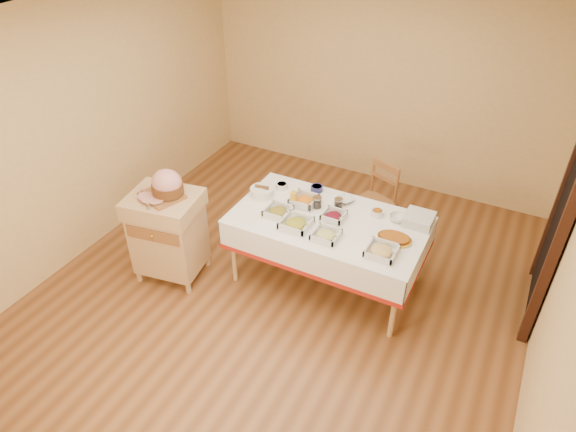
% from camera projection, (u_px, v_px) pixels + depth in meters
% --- Properties ---
extents(room_shell, '(5.00, 5.00, 5.00)m').
position_uv_depth(room_shell, '(286.00, 177.00, 4.41)').
color(room_shell, brown).
rests_on(room_shell, ground).
extents(doorway, '(0.09, 1.10, 2.20)m').
position_uv_depth(doorway, '(565.00, 209.00, 4.34)').
color(doorway, black).
rests_on(doorway, ground).
extents(dining_table, '(1.82, 1.02, 0.76)m').
position_uv_depth(dining_table, '(328.00, 233.00, 4.92)').
color(dining_table, tan).
rests_on(dining_table, ground).
extents(butcher_cart, '(0.74, 0.65, 0.94)m').
position_uv_depth(butcher_cart, '(168.00, 231.00, 5.05)').
color(butcher_cart, tan).
rests_on(butcher_cart, ground).
extents(dining_chair, '(0.50, 0.48, 0.87)m').
position_uv_depth(dining_chair, '(375.00, 200.00, 5.66)').
color(dining_chair, '#935D30').
rests_on(dining_chair, ground).
extents(ham_on_board, '(0.41, 0.39, 0.27)m').
position_uv_depth(ham_on_board, '(166.00, 186.00, 4.76)').
color(ham_on_board, '#935D30').
rests_on(ham_on_board, butcher_cart).
extents(serving_dish_a, '(0.24, 0.23, 0.10)m').
position_uv_depth(serving_dish_a, '(278.00, 212.00, 4.87)').
color(serving_dish_a, silver).
rests_on(serving_dish_a, dining_table).
extents(serving_dish_b, '(0.26, 0.26, 0.11)m').
position_uv_depth(serving_dish_b, '(296.00, 224.00, 4.71)').
color(serving_dish_b, silver).
rests_on(serving_dish_b, dining_table).
extents(serving_dish_c, '(0.23, 0.23, 0.09)m').
position_uv_depth(serving_dish_c, '(326.00, 235.00, 4.57)').
color(serving_dish_c, silver).
rests_on(serving_dish_c, dining_table).
extents(serving_dish_d, '(0.26, 0.26, 0.10)m').
position_uv_depth(serving_dish_d, '(382.00, 251.00, 4.39)').
color(serving_dish_d, silver).
rests_on(serving_dish_d, dining_table).
extents(serving_dish_e, '(0.25, 0.24, 0.12)m').
position_uv_depth(serving_dish_e, '(304.00, 200.00, 5.02)').
color(serving_dish_e, silver).
rests_on(serving_dish_e, dining_table).
extents(serving_dish_f, '(0.21, 0.20, 0.10)m').
position_uv_depth(serving_dish_f, '(334.00, 216.00, 4.82)').
color(serving_dish_f, silver).
rests_on(serving_dish_f, dining_table).
extents(small_bowl_left, '(0.12, 0.12, 0.06)m').
position_uv_depth(small_bowl_left, '(282.00, 186.00, 5.26)').
color(small_bowl_left, silver).
rests_on(small_bowl_left, dining_table).
extents(small_bowl_mid, '(0.13, 0.13, 0.05)m').
position_uv_depth(small_bowl_mid, '(317.00, 188.00, 5.22)').
color(small_bowl_mid, navy).
rests_on(small_bowl_mid, dining_table).
extents(small_bowl_right, '(0.11, 0.11, 0.06)m').
position_uv_depth(small_bowl_right, '(377.00, 213.00, 4.86)').
color(small_bowl_right, silver).
rests_on(small_bowl_right, dining_table).
extents(bowl_white_imported, '(0.21, 0.21, 0.04)m').
position_uv_depth(bowl_white_imported, '(345.00, 200.00, 5.06)').
color(bowl_white_imported, silver).
rests_on(bowl_white_imported, dining_table).
extents(bowl_small_imported, '(0.21, 0.21, 0.05)m').
position_uv_depth(bowl_small_imported, '(398.00, 218.00, 4.80)').
color(bowl_small_imported, silver).
rests_on(bowl_small_imported, dining_table).
extents(preserve_jar_left, '(0.09, 0.09, 0.12)m').
position_uv_depth(preserve_jar_left, '(317.00, 203.00, 4.96)').
color(preserve_jar_left, silver).
rests_on(preserve_jar_left, dining_table).
extents(preserve_jar_right, '(0.09, 0.09, 0.11)m').
position_uv_depth(preserve_jar_right, '(338.00, 204.00, 4.95)').
color(preserve_jar_right, silver).
rests_on(preserve_jar_right, dining_table).
extents(mustard_bottle, '(0.06, 0.06, 0.19)m').
position_uv_depth(mustard_bottle, '(293.00, 198.00, 4.96)').
color(mustard_bottle, gold).
rests_on(mustard_bottle, dining_table).
extents(bread_basket, '(0.24, 0.24, 0.10)m').
position_uv_depth(bread_basket, '(262.00, 192.00, 5.14)').
color(bread_basket, white).
rests_on(bread_basket, dining_table).
extents(plate_stack, '(0.26, 0.26, 0.09)m').
position_uv_depth(plate_stack, '(419.00, 219.00, 4.74)').
color(plate_stack, silver).
rests_on(plate_stack, dining_table).
extents(brass_platter, '(0.31, 0.22, 0.04)m').
position_uv_depth(brass_platter, '(394.00, 238.00, 4.55)').
color(brass_platter, gold).
rests_on(brass_platter, dining_table).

